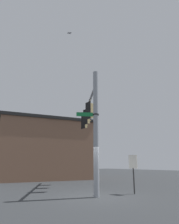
{
  "coord_description": "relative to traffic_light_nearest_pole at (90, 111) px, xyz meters",
  "views": [
    {
      "loc": [
        8.24,
        -7.2,
        1.67
      ],
      "look_at": [
        -2.56,
        1.64,
        5.19
      ],
      "focal_mm": 32.59,
      "sensor_mm": 36.0,
      "label": 1
    }
  ],
  "objects": [
    {
      "name": "bird_flying",
      "position": [
        0.93,
        -2.5,
        4.58
      ],
      "size": [
        0.35,
        0.26,
        0.11
      ],
      "color": "gray"
    },
    {
      "name": "traffic_light_nearest_pole",
      "position": [
        0.0,
        0.0,
        0.0
      ],
      "size": [
        0.54,
        0.49,
        1.31
      ],
      "color": "black"
    },
    {
      "name": "signal_pole",
      "position": [
        2.35,
        -1.53,
        -1.8
      ],
      "size": [
        0.3,
        0.3,
        6.83
      ],
      "primitive_type": "cylinder",
      "color": "gray",
      "rests_on": "ground"
    },
    {
      "name": "tree_by_storefront",
      "position": [
        -14.71,
        2.15,
        -0.06
      ],
      "size": [
        3.3,
        3.3,
        6.87
      ],
      "color": "#4C3823",
      "rests_on": "ground"
    },
    {
      "name": "historical_marker",
      "position": [
        2.85,
        0.85,
        -3.81
      ],
      "size": [
        0.6,
        0.08,
        2.13
      ],
      "color": "#333333",
      "rests_on": "ground"
    },
    {
      "name": "traffic_light_mid_inner",
      "position": [
        -1.68,
        1.08,
        0.0
      ],
      "size": [
        0.54,
        0.49,
        1.31
      ],
      "color": "black"
    },
    {
      "name": "street_name_sign",
      "position": [
        2.21,
        -1.74,
        -0.94
      ],
      "size": [
        0.76,
        1.09,
        0.22
      ],
      "color": "#147238"
    },
    {
      "name": "traffic_light_mid_outer",
      "position": [
        -3.37,
        2.16,
        0.0
      ],
      "size": [
        0.54,
        0.49,
        1.31
      ],
      "color": "black"
    },
    {
      "name": "storefront_building",
      "position": [
        -10.69,
        1.92,
        -2.04
      ],
      "size": [
        10.14,
        11.46,
        6.31
      ],
      "color": "brown",
      "rests_on": "ground"
    },
    {
      "name": "mast_arm",
      "position": [
        -1.18,
        0.74,
        0.78
      ],
      "size": [
        7.15,
        4.66,
        0.16
      ],
      "primitive_type": "cylinder",
      "rotation": [
        0.0,
        1.57,
        2.57
      ],
      "color": "gray"
    },
    {
      "name": "ground_plane",
      "position": [
        2.35,
        -1.53,
        -5.21
      ],
      "size": [
        80.0,
        80.0,
        0.0
      ],
      "primitive_type": "plane",
      "color": "#2D3033"
    }
  ]
}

